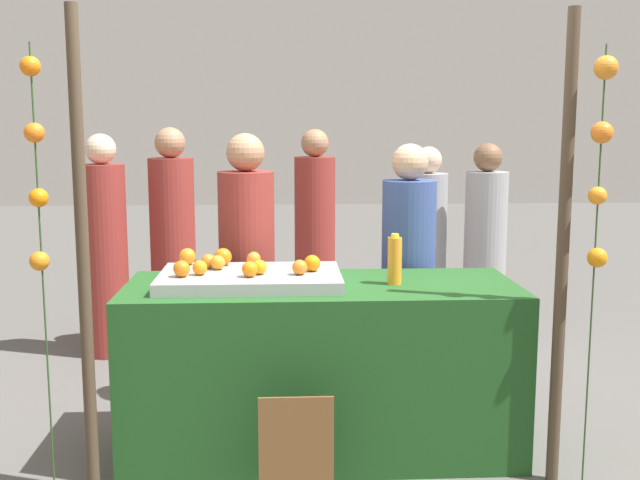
{
  "coord_description": "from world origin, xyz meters",
  "views": [
    {
      "loc": [
        -0.2,
        -3.72,
        1.66
      ],
      "look_at": [
        0.0,
        0.15,
        1.06
      ],
      "focal_mm": 42.59,
      "sensor_mm": 36.0,
      "label": 1
    }
  ],
  "objects_px": {
    "orange_1": "(218,263)",
    "chalkboard_sign": "(296,453)",
    "stall_counter": "(322,367)",
    "orange_0": "(182,269)",
    "juice_bottle": "(395,260)",
    "vendor_left": "(247,282)",
    "vendor_right": "(408,286)"
  },
  "relations": [
    {
      "from": "orange_1",
      "to": "chalkboard_sign",
      "type": "height_order",
      "value": "orange_1"
    },
    {
      "from": "stall_counter",
      "to": "orange_0",
      "type": "height_order",
      "value": "orange_0"
    },
    {
      "from": "juice_bottle",
      "to": "chalkboard_sign",
      "type": "height_order",
      "value": "juice_bottle"
    },
    {
      "from": "juice_bottle",
      "to": "vendor_left",
      "type": "relative_size",
      "value": 0.16
    },
    {
      "from": "orange_0",
      "to": "juice_bottle",
      "type": "height_order",
      "value": "juice_bottle"
    },
    {
      "from": "juice_bottle",
      "to": "chalkboard_sign",
      "type": "distance_m",
      "value": 1.07
    },
    {
      "from": "vendor_left",
      "to": "vendor_right",
      "type": "relative_size",
      "value": 1.04
    },
    {
      "from": "orange_1",
      "to": "orange_0",
      "type": "bearing_deg",
      "value": -131.94
    },
    {
      "from": "juice_bottle",
      "to": "vendor_right",
      "type": "distance_m",
      "value": 0.68
    },
    {
      "from": "stall_counter",
      "to": "vendor_left",
      "type": "bearing_deg",
      "value": 123.27
    },
    {
      "from": "orange_0",
      "to": "vendor_right",
      "type": "distance_m",
      "value": 1.41
    },
    {
      "from": "juice_bottle",
      "to": "vendor_right",
      "type": "bearing_deg",
      "value": 74.15
    },
    {
      "from": "orange_0",
      "to": "juice_bottle",
      "type": "bearing_deg",
      "value": 3.45
    },
    {
      "from": "orange_1",
      "to": "vendor_right",
      "type": "relative_size",
      "value": 0.05
    },
    {
      "from": "stall_counter",
      "to": "vendor_right",
      "type": "relative_size",
      "value": 1.27
    },
    {
      "from": "orange_0",
      "to": "vendor_right",
      "type": "relative_size",
      "value": 0.05
    },
    {
      "from": "stall_counter",
      "to": "vendor_left",
      "type": "relative_size",
      "value": 1.22
    },
    {
      "from": "stall_counter",
      "to": "vendor_left",
      "type": "distance_m",
      "value": 0.79
    },
    {
      "from": "orange_1",
      "to": "vendor_right",
      "type": "bearing_deg",
      "value": 24.7
    },
    {
      "from": "stall_counter",
      "to": "vendor_left",
      "type": "xyz_separation_m",
      "value": [
        -0.4,
        0.61,
        0.32
      ]
    },
    {
      "from": "vendor_left",
      "to": "vendor_right",
      "type": "bearing_deg",
      "value": -1.86
    },
    {
      "from": "orange_0",
      "to": "juice_bottle",
      "type": "relative_size",
      "value": 0.32
    },
    {
      "from": "stall_counter",
      "to": "orange_0",
      "type": "relative_size",
      "value": 24.33
    },
    {
      "from": "juice_bottle",
      "to": "stall_counter",
      "type": "bearing_deg",
      "value": 176.38
    },
    {
      "from": "orange_1",
      "to": "vendor_left",
      "type": "bearing_deg",
      "value": 76.63
    },
    {
      "from": "juice_bottle",
      "to": "vendor_right",
      "type": "xyz_separation_m",
      "value": [
        0.17,
        0.6,
        -0.26
      ]
    },
    {
      "from": "stall_counter",
      "to": "orange_1",
      "type": "height_order",
      "value": "orange_1"
    },
    {
      "from": "vendor_right",
      "to": "juice_bottle",
      "type": "bearing_deg",
      "value": -105.85
    },
    {
      "from": "orange_1",
      "to": "juice_bottle",
      "type": "relative_size",
      "value": 0.29
    },
    {
      "from": "orange_0",
      "to": "orange_1",
      "type": "bearing_deg",
      "value": 48.06
    },
    {
      "from": "juice_bottle",
      "to": "vendor_right",
      "type": "relative_size",
      "value": 0.16
    },
    {
      "from": "stall_counter",
      "to": "orange_1",
      "type": "bearing_deg",
      "value": 170.0
    }
  ]
}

